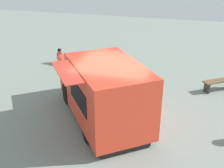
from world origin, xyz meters
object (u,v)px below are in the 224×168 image
Objects in this scene: food_truck at (102,91)px; planter_flowering_near at (79,60)px; person_customer at (60,58)px; plaza_bench at (218,83)px.

food_truck is 6.83× the size of planter_flowering_near.
person_customer is 0.62× the size of plaza_bench.
person_customer is 1.24m from planter_flowering_near.
person_customer is at bearing -8.05° from planter_flowering_near.
plaza_bench is (-4.25, -3.75, -0.74)m from food_truck.
plaza_bench is at bearing 171.45° from planter_flowering_near.
planter_flowering_near is 7.31m from plaza_bench.
person_customer is at bearing -8.48° from plaza_bench.
plaza_bench is at bearing 171.52° from person_customer.
food_truck is 5.73m from planter_flowering_near.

